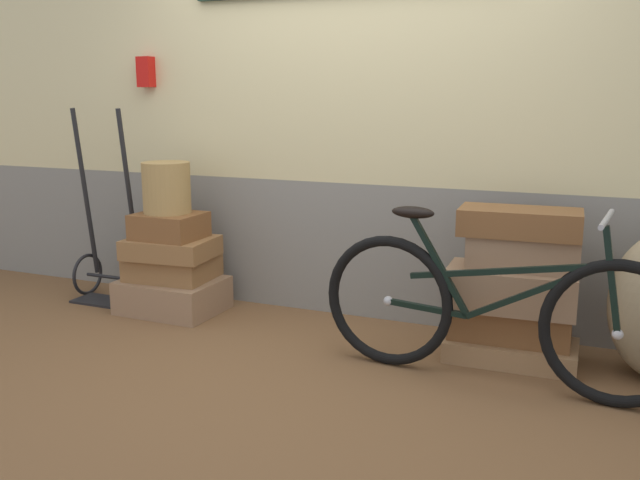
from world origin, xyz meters
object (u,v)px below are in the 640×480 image
at_px(bicycle, 493,312).
at_px(suitcase_6, 511,289).
at_px(suitcase_2, 171,248).
at_px(wicker_basket, 167,188).
at_px(suitcase_3, 169,226).
at_px(suitcase_4, 511,350).
at_px(suitcase_1, 173,267).
at_px(luggage_trolley, 109,257).
at_px(suitcase_8, 520,222).
at_px(suitcase_5, 510,322).
at_px(suitcase_7, 523,252).
at_px(suitcase_0, 173,295).

bearing_deg(bicycle, suitcase_6, 84.24).
distance_m(suitcase_2, wicker_basket, 0.38).
xyz_separation_m(suitcase_3, suitcase_4, (2.14, -0.01, -0.51)).
bearing_deg(suitcase_1, wicker_basket, -91.09).
bearing_deg(bicycle, luggage_trolley, 170.77).
height_order(suitcase_3, wicker_basket, wicker_basket).
height_order(suitcase_2, bicycle, bicycle).
relative_size(suitcase_6, suitcase_8, 1.07).
relative_size(suitcase_5, suitcase_7, 1.11).
bearing_deg(suitcase_4, suitcase_5, 112.74).
bearing_deg(wicker_basket, suitcase_8, -0.13).
distance_m(suitcase_0, suitcase_7, 2.23).
relative_size(suitcase_4, wicker_basket, 2.09).
distance_m(suitcase_7, bicycle, 0.44).
bearing_deg(bicycle, suitcase_8, 81.27).
relative_size(suitcase_4, suitcase_8, 1.11).
height_order(suitcase_4, suitcase_7, suitcase_7).
xyz_separation_m(suitcase_5, bicycle, (-0.03, -0.38, 0.16)).
height_order(suitcase_0, suitcase_6, suitcase_6).
height_order(suitcase_3, bicycle, bicycle).
bearing_deg(suitcase_8, suitcase_0, 176.66).
bearing_deg(suitcase_4, suitcase_1, 177.29).
relative_size(suitcase_5, suitcase_8, 1.02).
xyz_separation_m(suitcase_7, wicker_basket, (-2.19, -0.01, 0.22)).
relative_size(suitcase_1, suitcase_3, 1.28).
relative_size(suitcase_3, bicycle, 0.23).
xyz_separation_m(suitcase_5, wicker_basket, (-2.14, -0.01, 0.61)).
height_order(suitcase_4, suitcase_6, suitcase_6).
distance_m(wicker_basket, bicycle, 2.19).
xyz_separation_m(suitcase_0, suitcase_5, (2.13, 0.01, 0.09)).
bearing_deg(suitcase_5, wicker_basket, 178.69).
relative_size(suitcase_2, suitcase_8, 0.88).
distance_m(suitcase_0, suitcase_4, 2.15).
bearing_deg(luggage_trolley, suitcase_0, -6.76).
distance_m(suitcase_3, suitcase_4, 2.20).
relative_size(suitcase_3, wicker_basket, 1.26).
distance_m(suitcase_6, suitcase_7, 0.20).
bearing_deg(suitcase_6, luggage_trolley, 175.29).
height_order(suitcase_0, suitcase_2, suitcase_2).
height_order(suitcase_2, luggage_trolley, luggage_trolley).
distance_m(suitcase_6, wicker_basket, 2.18).
bearing_deg(suitcase_8, suitcase_6, -139.79).
bearing_deg(luggage_trolley, suitcase_8, -1.50).
height_order(suitcase_5, suitcase_8, suitcase_8).
height_order(suitcase_0, suitcase_4, suitcase_0).
relative_size(suitcase_1, suitcase_6, 0.80).
height_order(suitcase_3, luggage_trolley, luggage_trolley).
distance_m(suitcase_5, wicker_basket, 2.23).
xyz_separation_m(suitcase_3, suitcase_7, (2.17, 0.02, 0.02)).
height_order(suitcase_6, luggage_trolley, luggage_trolley).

